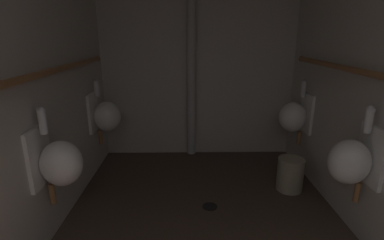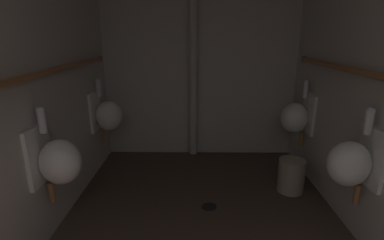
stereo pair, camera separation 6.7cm
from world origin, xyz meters
name	(u,v)px [view 1 (the left image)]	position (x,y,z in m)	size (l,w,h in m)	color
wall_left	(21,88)	(-1.25, 1.75, 1.22)	(0.06, 3.62, 2.43)	beige
wall_back	(198,63)	(0.00, 3.53, 1.22)	(2.57, 0.06, 2.43)	beige
urinal_left_mid	(58,162)	(-1.08, 1.75, 0.68)	(0.32, 0.30, 0.76)	white
urinal_left_far	(105,115)	(-1.08, 2.99, 0.68)	(0.32, 0.30, 0.76)	white
urinal_right_mid	(352,160)	(1.08, 1.74, 0.68)	(0.32, 0.30, 0.76)	white
urinal_right_far	(295,116)	(1.08, 2.93, 0.68)	(0.32, 0.30, 0.76)	white
supply_pipe_left	(34,76)	(-1.16, 1.76, 1.30)	(0.06, 2.93, 0.06)	#936038
supply_pipe_right	(379,76)	(1.16, 1.75, 1.30)	(0.06, 2.83, 0.06)	#936038
standpipe_back_wall	(191,64)	(-0.09, 3.42, 1.22)	(0.11, 0.11, 2.38)	#B2B2B2
floor_drain	(210,206)	(0.07, 2.19, 0.00)	(0.14, 0.14, 0.01)	black
waste_bin	(290,174)	(0.93, 2.50, 0.17)	(0.27, 0.27, 0.34)	#9E937A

